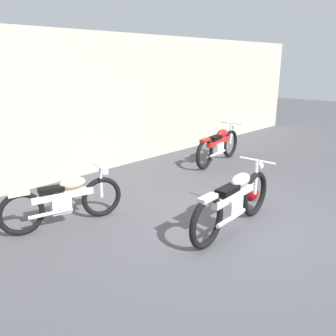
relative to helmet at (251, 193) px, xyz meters
The scene contains 6 objects.
ground_plane 1.15m from the helmet, 169.50° to the right, with size 40.00×40.00×0.00m, color #47474C.
building_wall 4.20m from the helmet, 106.60° to the left, with size 18.00×0.30×3.21m, color #B2A893.
helmet is the anchor object (origin of this frame).
motorcycle_cream 3.44m from the helmet, 152.18° to the left, with size 1.95×0.71×0.89m.
motorcycle_red 2.63m from the helmet, 50.13° to the left, with size 2.16×0.65×0.97m.
motorcycle_silver 1.40m from the helmet, 160.76° to the right, with size 2.23×0.62×1.00m.
Camera 1 is at (-4.49, -3.00, 2.56)m, focal length 37.41 mm.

